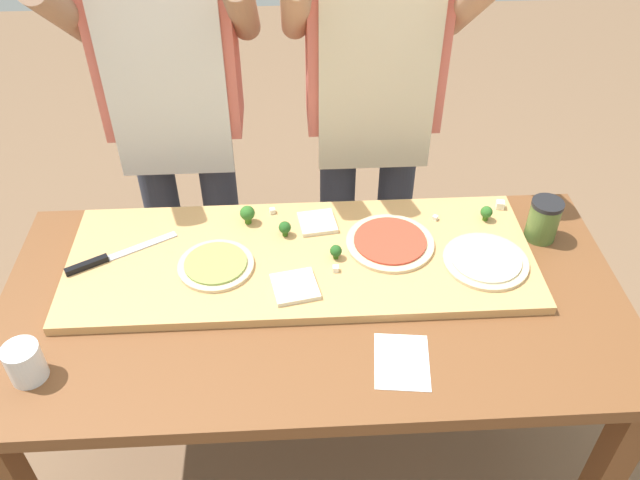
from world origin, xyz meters
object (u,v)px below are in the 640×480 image
at_px(cheese_crumble_a, 272,211).
at_px(pizza_whole_tomato_red, 390,242).
at_px(broccoli_floret_front_right, 247,214).
at_px(cook_left, 174,97).
at_px(cheese_crumble_d, 435,218).
at_px(cheese_crumble_b, 500,205).
at_px(chefs_knife, 106,258).
at_px(pizza_slice_near_left, 295,286).
at_px(flour_cup, 26,364).
at_px(broccoli_floret_front_left, 285,228).
at_px(broccoli_floret_back_left, 486,212).
at_px(pizza_whole_cheese_artichoke, 486,261).
at_px(cook_right, 373,91).
at_px(broccoli_floret_center_left, 336,251).
at_px(prep_table, 314,325).
at_px(pizza_slice_center, 317,223).
at_px(cheese_crumble_c, 336,269).
at_px(pizza_whole_pesto_green, 216,265).
at_px(recipe_note, 402,362).
at_px(sauce_jar, 543,220).

bearing_deg(cheese_crumble_a, pizza_whole_tomato_red, -26.11).
height_order(broccoli_floret_front_right, cook_left, cook_left).
bearing_deg(cheese_crumble_d, broccoli_floret_front_right, 178.24).
bearing_deg(cheese_crumble_b, chefs_knife, -171.47).
relative_size(pizza_slice_near_left, flour_cup, 1.18).
distance_m(pizza_slice_near_left, broccoli_floret_front_left, 0.20).
distance_m(broccoli_floret_back_left, cook_left, 0.98).
bearing_deg(cook_left, pizza_slice_near_left, -61.61).
height_order(pizza_whole_cheese_artichoke, cook_left, cook_left).
bearing_deg(broccoli_floret_front_right, chefs_knife, -159.65).
xyz_separation_m(pizza_whole_tomato_red, cook_right, (0.00, 0.48, 0.19)).
relative_size(broccoli_floret_center_left, cook_right, 0.02).
relative_size(prep_table, cheese_crumble_a, 106.58).
bearing_deg(pizza_slice_center, pizza_slice_near_left, -105.61).
bearing_deg(broccoli_floret_front_left, broccoli_floret_front_right, 149.36).
xyz_separation_m(prep_table, flour_cup, (-0.63, -0.22, 0.15)).
bearing_deg(broccoli_floret_front_left, flour_cup, -143.40).
height_order(cheese_crumble_c, flour_cup, flour_cup).
bearing_deg(cheese_crumble_b, cook_left, 159.80).
xyz_separation_m(broccoli_floret_front_left, cook_left, (-0.32, 0.43, 0.17)).
height_order(cheese_crumble_b, cheese_crumble_c, cheese_crumble_b).
bearing_deg(broccoli_floret_back_left, cook_right, 125.13).
bearing_deg(pizza_whole_pesto_green, broccoli_floret_front_left, 33.06).
bearing_deg(cook_right, flour_cup, -134.82).
distance_m(prep_table, recipe_note, 0.31).
height_order(pizza_slice_center, cheese_crumble_c, cheese_crumble_c).
distance_m(broccoli_floret_back_left, sauce_jar, 0.15).
xyz_separation_m(cook_left, cook_right, (0.60, 0.00, 0.00)).
height_order(cheese_crumble_c, recipe_note, cheese_crumble_c).
relative_size(broccoli_floret_front_right, cheese_crumble_c, 3.60).
height_order(broccoli_floret_front_right, recipe_note, broccoli_floret_front_right).
bearing_deg(pizza_slice_near_left, broccoli_floret_front_left, 95.96).
relative_size(broccoli_floret_front_left, broccoli_floret_front_right, 0.81).
height_order(pizza_slice_near_left, flour_cup, flour_cup).
bearing_deg(pizza_whole_tomato_red, cook_left, 141.07).
bearing_deg(cheese_crumble_a, broccoli_floret_center_left, -50.40).
xyz_separation_m(cheese_crumble_c, cook_left, (-0.45, 0.58, 0.19)).
distance_m(cheese_crumble_a, cheese_crumble_c, 0.30).
bearing_deg(prep_table, broccoli_floret_front_left, 107.98).
bearing_deg(pizza_whole_pesto_green, sauce_jar, 6.48).
bearing_deg(broccoli_floret_center_left, chefs_knife, 177.60).
bearing_deg(broccoli_floret_front_left, cook_left, 126.70).
bearing_deg(chefs_knife, sauce_jar, 2.83).
bearing_deg(flour_cup, broccoli_floret_front_left, 36.60).
distance_m(pizza_slice_center, cheese_crumble_b, 0.53).
bearing_deg(prep_table, pizza_slice_near_left, 175.90).
distance_m(pizza_slice_near_left, cook_right, 0.71).
xyz_separation_m(pizza_slice_center, broccoli_floret_front_right, (-0.19, 0.02, 0.03)).
distance_m(flour_cup, cook_right, 1.22).
bearing_deg(recipe_note, pizza_whole_pesto_green, 144.25).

